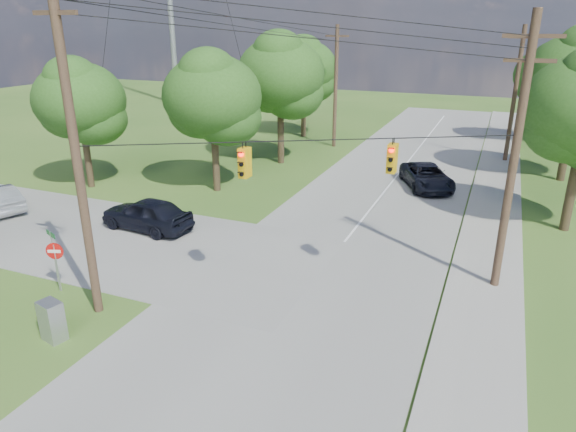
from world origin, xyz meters
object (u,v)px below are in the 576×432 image
at_px(pole_north_w, 336,86).
at_px(control_cabinet, 52,321).
at_px(pole_sw, 75,145).
at_px(pole_ne, 515,155).
at_px(do_not_enter_sign, 55,256).
at_px(car_cross_dark, 147,214).
at_px(car_main_north, 427,176).
at_px(pole_north_e, 515,94).

relative_size(pole_north_w, control_cabinet, 7.07).
xyz_separation_m(pole_sw, pole_ne, (13.50, 7.60, -0.76)).
bearing_deg(control_cabinet, do_not_enter_sign, 145.83).
relative_size(pole_sw, car_cross_dark, 2.42).
distance_m(pole_ne, car_main_north, 14.25).
bearing_deg(control_cabinet, car_main_north, 81.87).
distance_m(pole_ne, do_not_enter_sign, 17.84).
bearing_deg(pole_north_e, do_not_enter_sign, -118.78).
xyz_separation_m(pole_sw, pole_north_e, (13.50, 29.60, -1.10)).
xyz_separation_m(pole_north_e, do_not_enter_sign, (-15.93, -29.00, -3.59)).
distance_m(pole_north_w, do_not_enter_sign, 29.29).
bearing_deg(pole_north_w, car_main_north, -45.21).
relative_size(pole_north_e, do_not_enter_sign, 4.81).
height_order(car_main_north, do_not_enter_sign, do_not_enter_sign).
bearing_deg(do_not_enter_sign, pole_north_w, 64.84).
height_order(car_cross_dark, car_main_north, car_cross_dark).
relative_size(pole_ne, car_main_north, 1.95).
distance_m(car_cross_dark, control_cabinet, 9.89).
relative_size(pole_ne, pole_north_e, 1.05).
distance_m(pole_sw, do_not_enter_sign, 5.32).
relative_size(pole_ne, do_not_enter_sign, 5.05).
relative_size(control_cabinet, do_not_enter_sign, 0.68).
xyz_separation_m(pole_north_e, car_main_north, (-4.61, -9.36, -4.35)).
height_order(pole_north_e, do_not_enter_sign, pole_north_e).
xyz_separation_m(car_cross_dark, car_main_north, (12.16, 12.94, -0.10)).
bearing_deg(car_cross_dark, pole_north_w, 177.89).
bearing_deg(pole_north_w, do_not_enter_sign, -94.01).
bearing_deg(pole_sw, control_cabinet, -91.14).
height_order(car_main_north, control_cabinet, car_main_north).
bearing_deg(car_cross_dark, pole_sw, 29.30).
bearing_deg(car_main_north, pole_ne, -94.74).
bearing_deg(car_main_north, pole_north_w, 110.02).
bearing_deg(do_not_enter_sign, pole_ne, 2.58).
relative_size(pole_north_w, do_not_enter_sign, 4.81).
height_order(pole_north_e, control_cabinet, pole_north_e).
bearing_deg(pole_north_e, pole_sw, -114.52).
relative_size(pole_north_w, car_main_north, 1.86).
distance_m(pole_ne, control_cabinet, 17.29).
bearing_deg(pole_north_e, control_cabinet, -113.16).
height_order(pole_sw, car_cross_dark, pole_sw).
relative_size(pole_north_e, control_cabinet, 7.07).
bearing_deg(car_cross_dark, do_not_enter_sign, 12.28).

